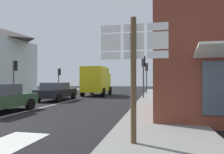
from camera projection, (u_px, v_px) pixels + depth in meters
The scene contains 11 objects.
ground_plane at pixel (72, 100), 16.65m from camera, with size 80.00×80.00×0.00m, color black.
sidewalk_right at pixel (159, 105), 13.23m from camera, with size 3.04×44.00×0.14m, color gray.
lane_centre_stripe at pixel (46, 107), 12.74m from camera, with size 0.16×12.00×0.01m, color silver.
lane_turn_arrow at pixel (8, 144), 5.27m from camera, with size 1.20×2.20×0.01m, color silver.
sedan_far at pixel (56, 91), 16.61m from camera, with size 2.01×4.22×1.47m.
delivery_truck at pixel (97, 80), 22.00m from camera, with size 2.58×5.05×3.05m.
route_sign_post at pixel (134, 66), 4.95m from camera, with size 1.66×0.14×3.20m.
traffic_light_far_left at pixel (59, 75), 26.76m from camera, with size 0.30×0.49×3.23m.
traffic_light_far_right at pixel (147, 71), 23.43m from camera, with size 0.30×0.49×3.65m.
traffic_light_near_left at pixel (15, 71), 18.33m from camera, with size 0.30×0.49×3.43m.
traffic_light_near_right at pixel (143, 67), 17.48m from camera, with size 0.30×0.49×3.75m.
Camera 1 is at (6.77, -5.60, 1.66)m, focal length 32.47 mm.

